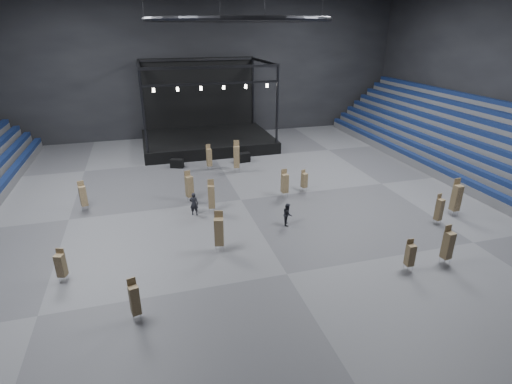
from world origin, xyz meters
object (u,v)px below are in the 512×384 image
object	(u,v)px
chair_stack_5	(237,156)
chair_stack_13	(209,157)
flight_case_right	(243,158)
chair_stack_10	(189,186)
chair_stack_0	(410,254)
chair_stack_3	(456,197)
chair_stack_11	(61,265)
chair_stack_12	(83,195)
chair_stack_4	(135,299)
man_center	(194,204)
flight_case_left	(177,163)
chair_stack_6	(211,196)
chair_stack_8	(285,183)
chair_stack_9	(439,209)
crew_member	(288,214)
stage	(206,132)
flight_case_mid	(243,158)
chair_stack_7	(448,245)
chair_stack_1	(304,180)
chair_stack_2	(219,231)

from	to	relation	value
chair_stack_5	chair_stack_13	bearing A→B (deg)	165.90
flight_case_right	chair_stack_10	world-z (taller)	chair_stack_10
chair_stack_0	chair_stack_3	xyz separation A→B (m)	(7.37, 5.11, 0.42)
chair_stack_11	chair_stack_12	world-z (taller)	chair_stack_12
chair_stack_12	flight_case_right	bearing A→B (deg)	12.25
flight_case_right	chair_stack_0	size ratio (longest dim) A/B	0.64
chair_stack_3	chair_stack_4	size ratio (longest dim) A/B	1.28
chair_stack_5	man_center	xyz separation A→B (m)	(-5.06, -8.06, -0.65)
flight_case_left	flight_case_right	world-z (taller)	flight_case_left
chair_stack_6	man_center	bearing A→B (deg)	-169.71
chair_stack_5	chair_stack_12	world-z (taller)	chair_stack_5
chair_stack_8	chair_stack_12	size ratio (longest dim) A/B	1.02
flight_case_left	chair_stack_9	xyz separation A→B (m)	(15.99, -16.86, 0.73)
man_center	crew_member	bearing A→B (deg)	172.05
stage	chair_stack_3	world-z (taller)	stage
flight_case_mid	chair_stack_0	xyz separation A→B (m)	(4.16, -21.03, 0.55)
flight_case_left	chair_stack_5	world-z (taller)	chair_stack_5
chair_stack_7	stage	bearing A→B (deg)	100.64
flight_case_right	stage	bearing A→B (deg)	108.85
flight_case_left	chair_stack_1	world-z (taller)	chair_stack_1
stage	chair_stack_6	xyz separation A→B (m)	(-2.58, -17.83, -0.15)
chair_stack_1	chair_stack_11	bearing A→B (deg)	-171.52
crew_member	stage	bearing A→B (deg)	22.08
chair_stack_4	chair_stack_7	size ratio (longest dim) A/B	0.91
chair_stack_3	chair_stack_6	size ratio (longest dim) A/B	1.11
chair_stack_4	chair_stack_5	xyz separation A→B (m)	(9.17, 18.40, 0.38)
flight_case_right	flight_case_left	bearing A→B (deg)	179.27
chair_stack_2	chair_stack_11	xyz separation A→B (m)	(-8.62, -0.79, -0.32)
chair_stack_2	chair_stack_9	xyz separation A→B (m)	(15.04, -0.67, -0.21)
chair_stack_10	flight_case_right	bearing A→B (deg)	32.07
chair_stack_7	chair_stack_10	size ratio (longest dim) A/B	0.97
crew_member	chair_stack_7	bearing A→B (deg)	-118.79
chair_stack_9	chair_stack_11	bearing A→B (deg)	166.73
chair_stack_4	chair_stack_11	bearing A→B (deg)	117.03
chair_stack_7	chair_stack_8	size ratio (longest dim) A/B	1.05
flight_case_mid	chair_stack_3	distance (m)	19.69
chair_stack_7	man_center	xyz separation A→B (m)	(-12.91, 10.34, -0.39)
chair_stack_13	man_center	size ratio (longest dim) A/B	1.41
chair_stack_2	chair_stack_9	world-z (taller)	chair_stack_2
stage	flight_case_mid	world-z (taller)	stage
chair_stack_2	chair_stack_1	bearing A→B (deg)	54.90
chair_stack_5	chair_stack_8	distance (m)	7.18
chair_stack_5	crew_member	xyz separation A→B (m)	(0.86, -11.34, -0.73)
stage	chair_stack_0	distance (m)	29.00
chair_stack_3	chair_stack_12	size ratio (longest dim) A/B	1.23
stage	chair_stack_8	distance (m)	16.98
stage	chair_stack_10	world-z (taller)	stage
chair_stack_9	chair_stack_10	bearing A→B (deg)	138.13
chair_stack_9	chair_stack_2	bearing A→B (deg)	163.88
chair_stack_0	chair_stack_4	distance (m)	14.60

